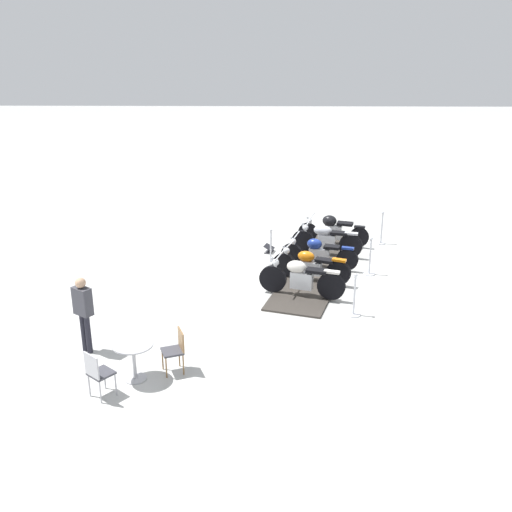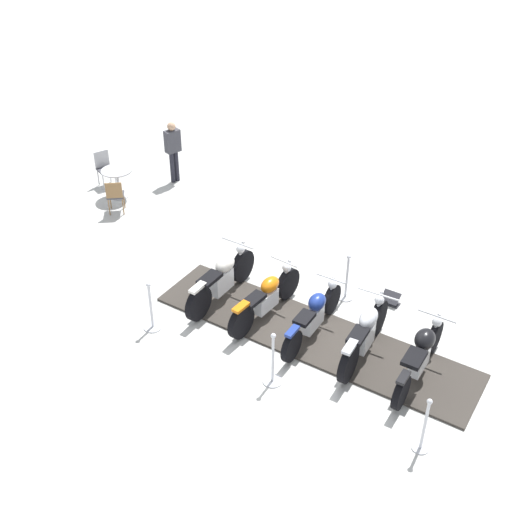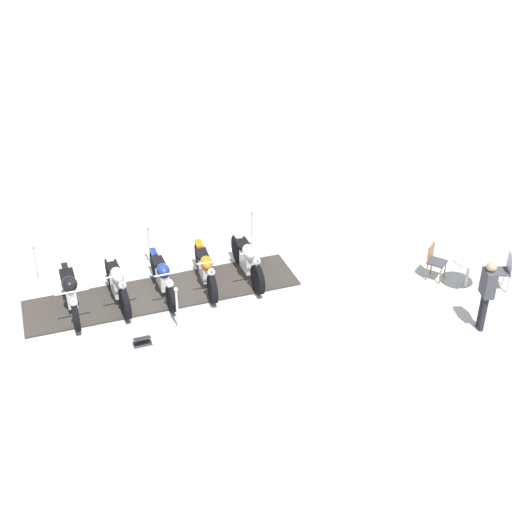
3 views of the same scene
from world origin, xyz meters
name	(u,v)px [view 2 (image 2 of 3)]	position (x,y,z in m)	size (l,w,h in m)	color
ground_plane	(312,336)	(0.00, 0.00, 0.00)	(80.00, 80.00, 0.00)	silver
display_platform	(312,335)	(0.00, 0.00, 0.02)	(6.36, 1.46, 0.05)	#38332D
motorcycle_black	(421,354)	(0.57, 2.00, 0.53)	(2.18, 0.90, 0.92)	black
motorcycle_chrome	(365,333)	(0.28, 1.00, 0.53)	(2.10, 0.83, 1.02)	black
motorcycle_navy	(314,315)	(-0.04, 0.01, 0.48)	(2.16, 0.85, 0.91)	black
motorcycle_copper	(266,297)	(-0.33, -0.99, 0.48)	(2.08, 0.97, 0.97)	black
motorcycle_cream	(222,278)	(-0.63, -1.98, 0.53)	(2.16, 0.93, 1.03)	black
stanchion_left_mid	(273,367)	(1.37, -0.42, 0.33)	(0.35, 0.35, 1.09)	silver
stanchion_left_front	(424,431)	(2.15, 2.17, 0.39)	(0.28, 0.28, 1.07)	silver
stanchion_right_mid	(346,284)	(-1.37, 0.42, 0.33)	(0.33, 0.33, 1.05)	silver
stanchion_left_rear	(152,314)	(0.59, -3.00, 0.32)	(0.35, 0.35, 1.07)	silver
info_placard	(390,300)	(-1.41, 1.32, 0.08)	(0.37, 0.43, 0.23)	#333338
cafe_table	(117,177)	(-4.04, -5.91, 0.58)	(0.79, 0.79, 0.77)	#B7B7BC
cafe_chair_near_table	(104,166)	(-4.56, -6.54, 0.54)	(0.56, 0.56, 0.94)	#B7B7BC
cafe_chair_across_table	(115,194)	(-3.27, -5.61, 0.52)	(0.52, 0.52, 0.89)	olive
bystander_person	(173,147)	(-5.27, -4.85, 1.01)	(0.45, 0.41, 1.68)	#23232D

